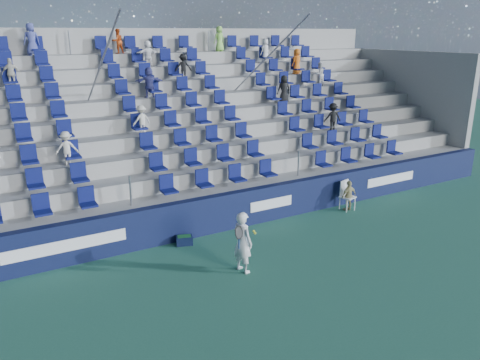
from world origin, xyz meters
name	(u,v)px	position (x,y,z in m)	size (l,w,h in m)	color
ground	(285,269)	(0.00, 0.00, 0.00)	(70.00, 70.00, 0.00)	#2D6A51
sponsor_wall	(229,211)	(0.00, 3.15, 0.60)	(24.00, 0.32, 1.20)	#10163A
grandstand	(169,134)	(0.00, 8.24, 2.14)	(24.00, 8.17, 6.63)	gray
tennis_player	(243,242)	(-1.02, 0.49, 0.84)	(0.69, 0.69, 1.67)	silver
line_judge_chair	(346,193)	(4.43, 2.66, 0.60)	(0.56, 0.58, 1.05)	white
line_judge	(349,196)	(4.43, 2.50, 0.55)	(0.64, 0.27, 1.10)	tan
ball_bin	(184,240)	(-1.73, 2.75, 0.15)	(0.55, 0.44, 0.27)	#0F1838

